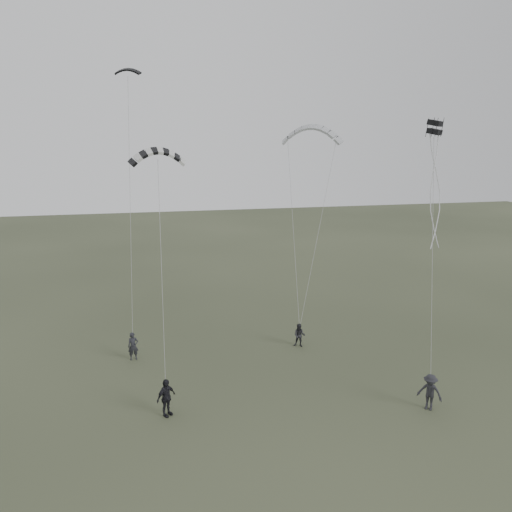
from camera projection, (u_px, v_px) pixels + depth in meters
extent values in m
plane|color=#333A26|center=(256.00, 408.00, 25.26)|extent=(140.00, 140.00, 0.00)
imported|color=black|center=(133.00, 346.00, 30.60)|extent=(0.69, 0.51, 1.74)
imported|color=#222327|center=(299.00, 335.00, 32.53)|extent=(0.93, 0.86, 1.55)
imported|color=black|center=(166.00, 398.00, 24.39)|extent=(1.17, 1.08, 1.93)
imported|color=#222227|center=(430.00, 392.00, 24.95)|extent=(1.36, 1.36, 1.89)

